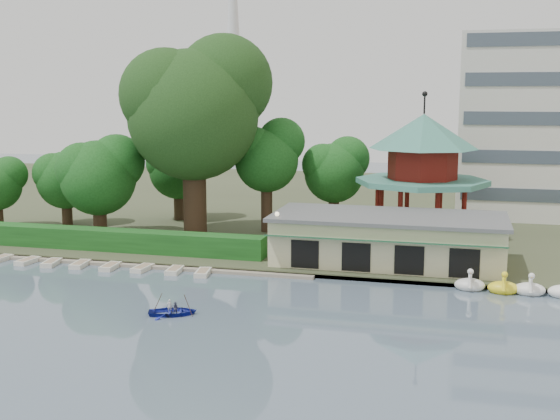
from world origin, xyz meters
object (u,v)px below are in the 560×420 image
(rowboat_with_passengers, at_px, (173,308))
(big_tree, at_px, (195,104))
(boathouse, at_px, (388,238))
(pavilion, at_px, (423,164))
(dock, at_px, (114,263))

(rowboat_with_passengers, bearing_deg, big_tree, 107.25)
(boathouse, height_order, pavilion, pavilion)
(boathouse, relative_size, rowboat_with_passengers, 3.67)
(big_tree, relative_size, rowboat_with_passengers, 3.77)
(big_tree, height_order, rowboat_with_passengers, big_tree)
(dock, distance_m, rowboat_with_passengers, 15.12)
(pavilion, xyz_separation_m, big_tree, (-20.83, -3.80, 5.44))
(big_tree, bearing_deg, rowboat_with_passengers, -72.75)
(boathouse, bearing_deg, rowboat_with_passengers, -126.62)
(rowboat_with_passengers, bearing_deg, boathouse, 53.38)
(pavilion, relative_size, rowboat_with_passengers, 2.66)
(boathouse, xyz_separation_m, pavilion, (2.00, 10.03, 5.11))
(boathouse, distance_m, pavilion, 11.43)
(dock, bearing_deg, boathouse, 12.24)
(rowboat_with_passengers, bearing_deg, dock, 131.82)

